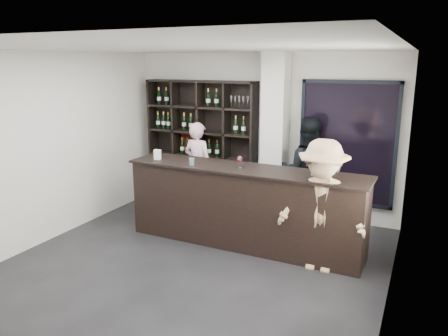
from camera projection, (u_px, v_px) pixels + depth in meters
The scene contains 12 objects.
floor at pixel (188, 270), 5.90m from camera, with size 5.00×5.50×0.01m, color black.
wine_shelf at pixel (201, 144), 8.34m from camera, with size 2.20×0.35×2.40m, color black, non-canonical shape.
structural_column at pixel (275, 138), 7.58m from camera, with size 0.40×0.40×2.90m, color silver.
glass_panel at pixel (347, 144), 7.29m from camera, with size 1.60×0.08×2.10m.
tasting_counter at pixel (244, 207), 6.58m from camera, with size 3.67×0.75×1.21m.
taster_pink at pixel (198, 166), 8.21m from camera, with size 0.60×0.40×1.66m, color #FFCCDC.
taster_black at pixel (306, 171), 7.40m from camera, with size 0.90×0.70×1.85m, color black.
customer at pixel (322, 206), 5.71m from camera, with size 1.15×0.66×1.78m, color tan.
wine_glass at pixel (240, 161), 6.39m from camera, with size 0.09×0.09×0.21m, color white, non-canonical shape.
spit_cup at pixel (192, 162), 6.59m from camera, with size 0.08×0.08×0.11m, color #9DB4C1.
napkin_stack at pixel (316, 174), 6.03m from camera, with size 0.12×0.12×0.02m, color white.
card_stand at pixel (158, 155), 6.96m from camera, with size 0.11×0.05×0.16m, color white.
Camera 1 is at (2.73, -4.69, 2.73)m, focal length 35.00 mm.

